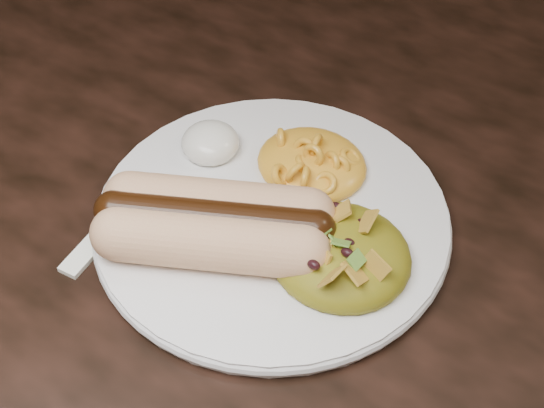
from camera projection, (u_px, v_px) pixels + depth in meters
The scene contains 7 objects.
table at pixel (308, 293), 0.67m from camera, with size 1.60×0.90×0.75m.
plate at pixel (272, 220), 0.59m from camera, with size 0.25×0.25×0.01m, color white.
hotdog at pixel (214, 223), 0.55m from camera, with size 0.13×0.12×0.04m.
mac_and_cheese at pixel (312, 152), 0.60m from camera, with size 0.08×0.08×0.03m, color gold.
sour_cream at pixel (210, 138), 0.62m from camera, with size 0.04×0.04×0.03m, color white.
taco_salad at pixel (341, 246), 0.54m from camera, with size 0.10×0.09×0.04m.
fork at pixel (110, 225), 0.59m from camera, with size 0.02×0.12×0.00m, color white.
Camera 1 is at (0.20, -0.35, 1.20)m, focal length 55.00 mm.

